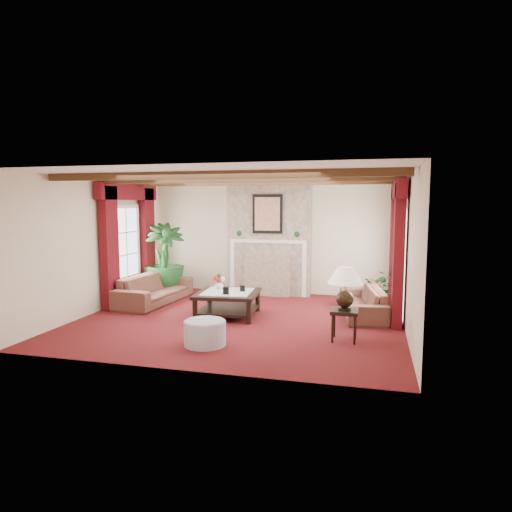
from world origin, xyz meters
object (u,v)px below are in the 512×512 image
(sofa_right, at_px, (363,297))
(potted_palm, at_px, (164,275))
(coffee_table, at_px, (228,304))
(side_table, at_px, (344,325))
(sofa_left, at_px, (154,284))
(ottoman, at_px, (205,333))

(sofa_right, bearing_deg, potted_palm, -109.88)
(coffee_table, distance_m, side_table, 2.54)
(sofa_left, relative_size, potted_palm, 1.12)
(ottoman, bearing_deg, coffee_table, 96.75)
(sofa_left, height_order, ottoman, sofa_left)
(sofa_right, bearing_deg, coffee_table, -83.28)
(coffee_table, relative_size, side_table, 2.30)
(sofa_left, distance_m, potted_palm, 0.91)
(coffee_table, bearing_deg, potted_palm, 137.71)
(side_table, bearing_deg, ottoman, -159.33)
(ottoman, bearing_deg, sofa_left, 129.91)
(coffee_table, height_order, side_table, side_table)
(side_table, relative_size, ottoman, 0.78)
(coffee_table, bearing_deg, sofa_left, 154.34)
(sofa_right, distance_m, coffee_table, 2.66)
(sofa_right, xyz_separation_m, side_table, (-0.25, -1.76, -0.12))
(sofa_left, xyz_separation_m, potted_palm, (-0.19, 0.89, 0.06))
(potted_palm, bearing_deg, side_table, -31.21)
(coffee_table, xyz_separation_m, ottoman, (0.22, -1.84, -0.05))
(sofa_left, xyz_separation_m, sofa_right, (4.50, -0.04, -0.05))
(sofa_right, height_order, ottoman, sofa_right)
(sofa_right, relative_size, potted_palm, 1.00)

